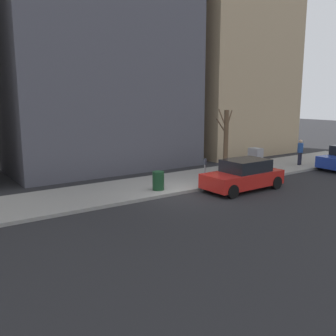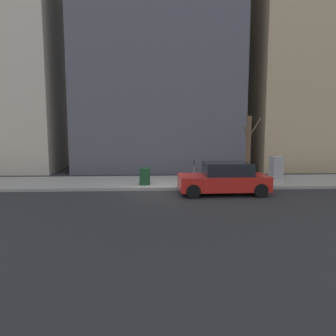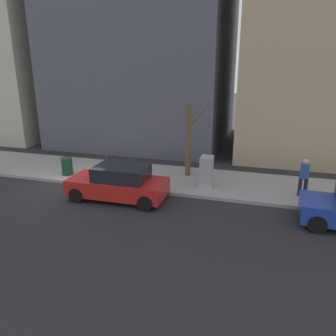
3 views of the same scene
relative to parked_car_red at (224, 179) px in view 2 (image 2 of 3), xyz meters
name	(u,v)px [view 2 (image 2 of 3)]	position (x,y,z in m)	size (l,w,h in m)	color
ground_plane	(160,191)	(1.00, 3.03, -0.74)	(120.00, 120.00, 0.00)	#232326
sidewalk	(159,182)	(3.00, 3.03, -0.66)	(4.00, 36.00, 0.15)	gray
parked_car_red	(224,179)	(0.00, 0.00, 0.00)	(1.97, 4.22, 1.52)	red
parking_meter	(194,170)	(1.45, 1.27, 0.24)	(0.14, 0.10, 1.35)	slate
utility_box	(276,170)	(2.30, -3.41, 0.11)	(0.83, 0.61, 1.43)	#A8A399
bare_tree	(248,146)	(3.64, -2.23, 1.35)	(1.45, 1.03, 3.68)	brown
trash_bin	(145,176)	(1.90, 3.81, -0.14)	(0.56, 0.56, 0.90)	#14381E
office_tower_left	(306,28)	(11.04, -8.74, 10.14)	(9.08, 9.08, 21.76)	tan
office_block_center	(157,59)	(12.42, 2.96, 7.95)	(11.82, 11.82, 17.37)	#4C4C56
office_tower_right	(0,34)	(11.11, 14.79, 9.36)	(9.21, 9.21, 20.19)	#BCB29E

